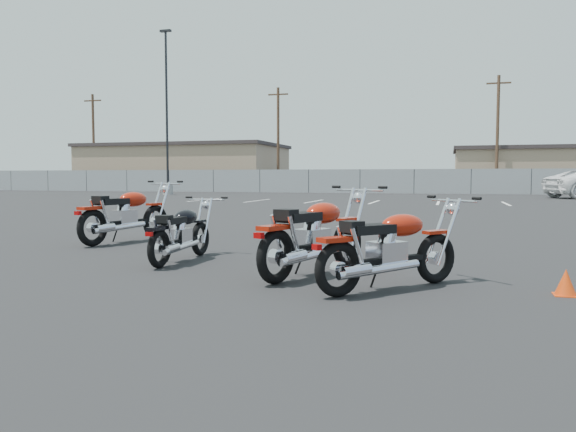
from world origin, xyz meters
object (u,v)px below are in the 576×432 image
(motorcycle_front_red, at_px, (126,214))
(motorcycle_rear_red, at_px, (390,248))
(motorcycle_third_red, at_px, (315,235))
(motorcycle_second_black, at_px, (181,233))

(motorcycle_front_red, xyz_separation_m, motorcycle_rear_red, (5.24, -3.17, -0.07))
(motorcycle_front_red, distance_m, motorcycle_third_red, 4.92)
(motorcycle_third_red, distance_m, motorcycle_rear_red, 1.21)
(motorcycle_second_black, bearing_deg, motorcycle_front_red, 137.65)
(motorcycle_second_black, distance_m, motorcycle_rear_red, 3.35)
(motorcycle_rear_red, bearing_deg, motorcycle_third_red, 145.77)
(motorcycle_third_red, bearing_deg, motorcycle_rear_red, -34.23)
(motorcycle_front_red, distance_m, motorcycle_rear_red, 6.12)
(motorcycle_front_red, distance_m, motorcycle_second_black, 2.87)
(motorcycle_second_black, height_order, motorcycle_third_red, motorcycle_third_red)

